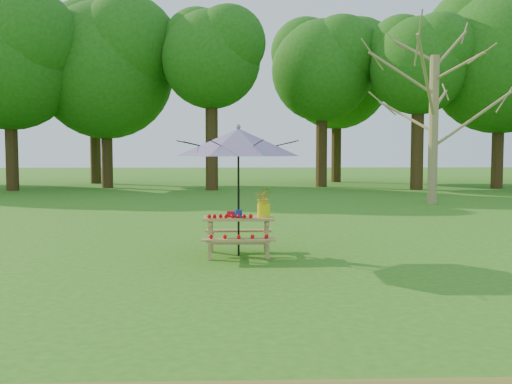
{
  "coord_description": "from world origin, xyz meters",
  "views": [
    {
      "loc": [
        1.07,
        -6.52,
        1.78
      ],
      "look_at": [
        1.39,
        3.2,
        1.1
      ],
      "focal_mm": 40.0,
      "sensor_mm": 36.0,
      "label": 1
    }
  ],
  "objects": [
    {
      "name": "flower_bucket",
      "position": [
        1.53,
        3.24,
        0.94
      ],
      "size": [
        0.37,
        0.35,
        0.5
      ],
      "color": "yellow",
      "rests_on": "picnic_table"
    },
    {
      "name": "ground",
      "position": [
        0.0,
        0.0,
        0.0
      ],
      "size": [
        120.0,
        120.0,
        0.0
      ],
      "primitive_type": "plane",
      "color": "#2E7315",
      "rests_on": "ground"
    },
    {
      "name": "produce_bins",
      "position": [
        1.04,
        3.22,
        0.72
      ],
      "size": [
        0.26,
        0.33,
        0.13
      ],
      "color": "red",
      "rests_on": "picnic_table"
    },
    {
      "name": "tomatoes_row",
      "position": [
        0.94,
        3.02,
        0.71
      ],
      "size": [
        0.77,
        0.13,
        0.07
      ],
      "primitive_type": null,
      "color": "red",
      "rests_on": "picnic_table"
    },
    {
      "name": "patio_umbrella",
      "position": [
        1.09,
        3.2,
        1.95
      ],
      "size": [
        2.89,
        2.89,
        2.25
      ],
      "color": "black",
      "rests_on": "ground"
    },
    {
      "name": "treeline",
      "position": [
        0.0,
        22.0,
        8.0
      ],
      "size": [
        60.0,
        12.0,
        16.0
      ],
      "primitive_type": null,
      "color": "#1D560E",
      "rests_on": "ground"
    },
    {
      "name": "picnic_table",
      "position": [
        1.09,
        3.2,
        0.33
      ],
      "size": [
        1.2,
        1.32,
        0.67
      ],
      "color": "#A17F48",
      "rests_on": "ground"
    }
  ]
}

